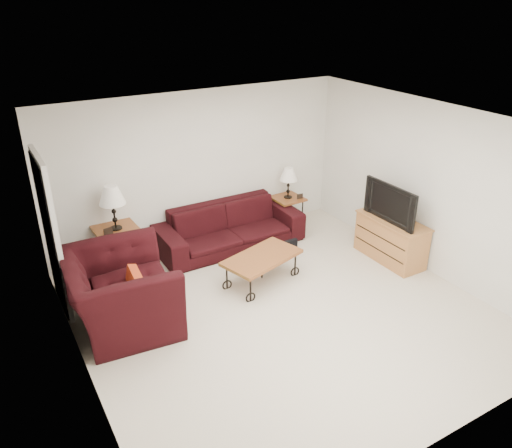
{
  "coord_description": "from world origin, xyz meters",
  "views": [
    {
      "loc": [
        -3.1,
        -4.6,
        3.89
      ],
      "look_at": [
        0.0,
        0.7,
        1.0
      ],
      "focal_mm": 35.39,
      "sensor_mm": 36.0,
      "label": 1
    }
  ],
  "objects_px": {
    "lamp_right": "(288,183)",
    "coffee_table": "(262,269)",
    "side_table_right": "(287,212)",
    "sofa": "(230,227)",
    "backpack": "(287,239)",
    "lamp_left": "(113,208)",
    "tv_stand": "(391,240)",
    "side_table_left": "(119,249)",
    "armchair": "(121,292)",
    "television": "(395,202)"
  },
  "relations": [
    {
      "from": "lamp_left",
      "to": "coffee_table",
      "type": "height_order",
      "value": "lamp_left"
    },
    {
      "from": "sofa",
      "to": "lamp_left",
      "type": "xyz_separation_m",
      "value": [
        -1.78,
        0.18,
        0.66
      ]
    },
    {
      "from": "armchair",
      "to": "backpack",
      "type": "distance_m",
      "value": 2.92
    },
    {
      "from": "side_table_left",
      "to": "armchair",
      "type": "bearing_deg",
      "value": -104.76
    },
    {
      "from": "side_table_right",
      "to": "coffee_table",
      "type": "relative_size",
      "value": 0.48
    },
    {
      "from": "lamp_right",
      "to": "side_table_left",
      "type": "bearing_deg",
      "value": 180.0
    },
    {
      "from": "side_table_right",
      "to": "armchair",
      "type": "bearing_deg",
      "value": -157.81
    },
    {
      "from": "sofa",
      "to": "armchair",
      "type": "relative_size",
      "value": 1.65
    },
    {
      "from": "lamp_right",
      "to": "television",
      "type": "relative_size",
      "value": 0.54
    },
    {
      "from": "lamp_right",
      "to": "backpack",
      "type": "relative_size",
      "value": 1.23
    },
    {
      "from": "tv_stand",
      "to": "side_table_left",
      "type": "bearing_deg",
      "value": 153.86
    },
    {
      "from": "side_table_right",
      "to": "armchair",
      "type": "relative_size",
      "value": 0.38
    },
    {
      "from": "armchair",
      "to": "tv_stand",
      "type": "bearing_deg",
      "value": -90.86
    },
    {
      "from": "side_table_right",
      "to": "coffee_table",
      "type": "bearing_deg",
      "value": -134.3
    },
    {
      "from": "coffee_table",
      "to": "tv_stand",
      "type": "distance_m",
      "value": 2.13
    },
    {
      "from": "lamp_left",
      "to": "lamp_right",
      "type": "height_order",
      "value": "lamp_left"
    },
    {
      "from": "side_table_right",
      "to": "armchair",
      "type": "xyz_separation_m",
      "value": [
        -3.4,
        -1.39,
        0.2
      ]
    },
    {
      "from": "armchair",
      "to": "tv_stand",
      "type": "distance_m",
      "value": 4.13
    },
    {
      "from": "side_table_left",
      "to": "armchair",
      "type": "relative_size",
      "value": 0.46
    },
    {
      "from": "side_table_left",
      "to": "backpack",
      "type": "relative_size",
      "value": 1.52
    },
    {
      "from": "sofa",
      "to": "lamp_right",
      "type": "xyz_separation_m",
      "value": [
        1.25,
        0.18,
        0.47
      ]
    },
    {
      "from": "tv_stand",
      "to": "coffee_table",
      "type": "bearing_deg",
      "value": 168.48
    },
    {
      "from": "lamp_right",
      "to": "tv_stand",
      "type": "height_order",
      "value": "lamp_right"
    },
    {
      "from": "armchair",
      "to": "backpack",
      "type": "xyz_separation_m",
      "value": [
        2.85,
        0.58,
        -0.25
      ]
    },
    {
      "from": "lamp_right",
      "to": "backpack",
      "type": "xyz_separation_m",
      "value": [
        -0.55,
        -0.8,
        -0.59
      ]
    },
    {
      "from": "television",
      "to": "lamp_left",
      "type": "bearing_deg",
      "value": -116.26
    },
    {
      "from": "side_table_right",
      "to": "lamp_right",
      "type": "distance_m",
      "value": 0.54
    },
    {
      "from": "side_table_right",
      "to": "lamp_right",
      "type": "relative_size",
      "value": 1.0
    },
    {
      "from": "side_table_left",
      "to": "backpack",
      "type": "distance_m",
      "value": 2.62
    },
    {
      "from": "lamp_left",
      "to": "television",
      "type": "height_order",
      "value": "lamp_left"
    },
    {
      "from": "coffee_table",
      "to": "lamp_right",
      "type": "bearing_deg",
      "value": 45.7
    },
    {
      "from": "side_table_right",
      "to": "backpack",
      "type": "xyz_separation_m",
      "value": [
        -0.55,
        -0.8,
        -0.05
      ]
    },
    {
      "from": "sofa",
      "to": "television",
      "type": "relative_size",
      "value": 2.35
    },
    {
      "from": "lamp_right",
      "to": "armchair",
      "type": "distance_m",
      "value": 3.69
    },
    {
      "from": "side_table_right",
      "to": "lamp_right",
      "type": "height_order",
      "value": "lamp_right"
    },
    {
      "from": "lamp_left",
      "to": "tv_stand",
      "type": "height_order",
      "value": "lamp_left"
    },
    {
      "from": "lamp_right",
      "to": "tv_stand",
      "type": "xyz_separation_m",
      "value": [
        0.7,
        -1.84,
        -0.48
      ]
    },
    {
      "from": "sofa",
      "to": "side_table_right",
      "type": "bearing_deg",
      "value": 8.19
    },
    {
      "from": "tv_stand",
      "to": "backpack",
      "type": "xyz_separation_m",
      "value": [
        -1.25,
        1.03,
        -0.12
      ]
    },
    {
      "from": "lamp_right",
      "to": "television",
      "type": "distance_m",
      "value": 1.96
    },
    {
      "from": "lamp_right",
      "to": "coffee_table",
      "type": "height_order",
      "value": "lamp_right"
    },
    {
      "from": "coffee_table",
      "to": "lamp_left",
      "type": "bearing_deg",
      "value": 139.6
    },
    {
      "from": "lamp_right",
      "to": "coffee_table",
      "type": "xyz_separation_m",
      "value": [
        -1.38,
        -1.41,
        -0.6
      ]
    },
    {
      "from": "television",
      "to": "sofa",
      "type": "bearing_deg",
      "value": -130.53
    },
    {
      "from": "sofa",
      "to": "television",
      "type": "xyz_separation_m",
      "value": [
        1.94,
        -1.66,
        0.62
      ]
    },
    {
      "from": "coffee_table",
      "to": "backpack",
      "type": "distance_m",
      "value": 1.03
    },
    {
      "from": "tv_stand",
      "to": "lamp_right",
      "type": "bearing_deg",
      "value": 111.0
    },
    {
      "from": "lamp_right",
      "to": "coffee_table",
      "type": "relative_size",
      "value": 0.48
    },
    {
      "from": "tv_stand",
      "to": "side_table_right",
      "type": "bearing_deg",
      "value": 111.0
    },
    {
      "from": "side_table_right",
      "to": "sofa",
      "type": "bearing_deg",
      "value": -171.81
    }
  ]
}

